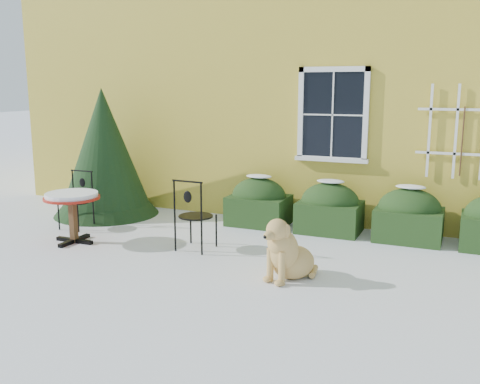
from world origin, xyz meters
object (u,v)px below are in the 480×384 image
at_px(evergreen_shrub, 105,164).
at_px(patio_chair_far, 77,200).
at_px(bistro_table, 72,201).
at_px(patio_chair_near, 194,215).
at_px(dog, 287,254).

relative_size(evergreen_shrub, patio_chair_far, 2.43).
height_order(bistro_table, patio_chair_far, patio_chair_far).
distance_m(evergreen_shrub, patio_chair_far, 1.16).
relative_size(patio_chair_near, dog, 1.21).
bearing_deg(dog, patio_chair_near, -179.30).
xyz_separation_m(evergreen_shrub, dog, (4.38, -2.05, -0.64)).
bearing_deg(dog, patio_chair_far, -171.60).
relative_size(patio_chair_near, patio_chair_far, 1.10).
distance_m(bistro_table, dog, 3.68).
xyz_separation_m(evergreen_shrub, patio_chair_near, (2.69, -1.40, -0.43)).
relative_size(bistro_table, patio_chair_far, 0.87).
bearing_deg(evergreen_shrub, patio_chair_near, -27.46).
bearing_deg(patio_chair_far, dog, -14.44).
xyz_separation_m(evergreen_shrub, bistro_table, (0.73, -1.81, -0.30)).
height_order(patio_chair_near, patio_chair_far, patio_chair_near).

